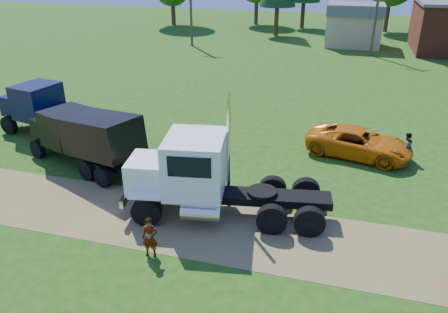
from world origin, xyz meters
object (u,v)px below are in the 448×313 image
(white_semi_tractor, at_px, (198,176))
(black_dump_truck, at_px, (86,135))
(spectator_a, at_px, (150,238))
(orange_pickup, at_px, (359,143))
(navy_truck, at_px, (47,110))

(white_semi_tractor, height_order, black_dump_truck, white_semi_tractor)
(spectator_a, bearing_deg, white_semi_tractor, 68.22)
(white_semi_tractor, relative_size, black_dump_truck, 1.17)
(orange_pickup, distance_m, spectator_a, 13.01)
(black_dump_truck, bearing_deg, navy_truck, 166.18)
(black_dump_truck, relative_size, navy_truck, 1.04)
(spectator_a, bearing_deg, navy_truck, 130.62)
(navy_truck, relative_size, spectator_a, 4.53)
(white_semi_tractor, height_order, spectator_a, white_semi_tractor)
(navy_truck, bearing_deg, orange_pickup, 16.69)
(navy_truck, bearing_deg, black_dump_truck, -24.06)
(white_semi_tractor, relative_size, navy_truck, 1.22)
(black_dump_truck, bearing_deg, spectator_a, -22.88)
(white_semi_tractor, bearing_deg, navy_truck, 143.61)
(orange_pickup, relative_size, spectator_a, 3.52)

